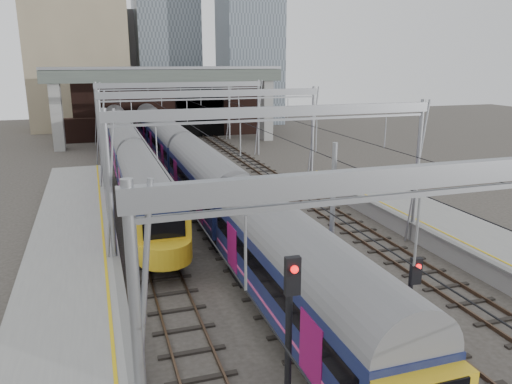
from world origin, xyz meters
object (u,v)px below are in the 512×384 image
object	(u,v)px
train_main	(185,160)
train_second	(128,150)
signal_near_centre	(410,306)
signal_near_left	(290,331)

from	to	relation	value
train_main	train_second	size ratio (longest dim) A/B	1.35
train_second	signal_near_centre	size ratio (longest dim) A/B	10.18
signal_near_centre	train_second	bearing A→B (deg)	107.39
train_main	train_second	bearing A→B (deg)	124.27
train_main	signal_near_left	xyz separation A→B (m)	(-2.37, -28.03, 0.99)
train_main	signal_near_centre	size ratio (longest dim) A/B	13.74
train_main	signal_near_centre	world-z (taller)	train_main
train_main	train_second	world-z (taller)	train_main
signal_near_left	signal_near_centre	world-z (taller)	signal_near_left
train_second	signal_near_left	size ratio (longest dim) A/B	8.33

